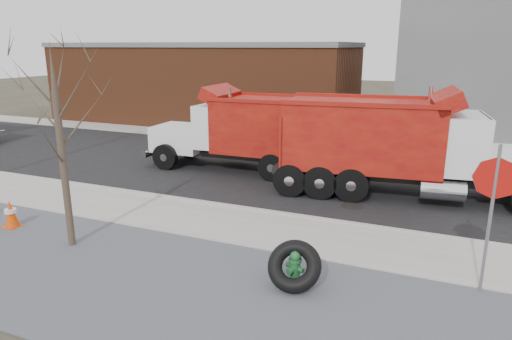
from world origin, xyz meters
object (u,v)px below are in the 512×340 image
at_px(dump_truck_red_b, 252,130).
at_px(stop_sign, 493,196).
at_px(fire_hydrant, 295,269).
at_px(truck_tire, 294,266).
at_px(dump_truck_red_a, 398,143).

bearing_deg(dump_truck_red_b, stop_sign, 138.11).
height_order(fire_hydrant, dump_truck_red_b, dump_truck_red_b).
height_order(truck_tire, dump_truck_red_b, dump_truck_red_b).
distance_m(dump_truck_red_a, dump_truck_red_b, 5.87).
relative_size(fire_hydrant, dump_truck_red_a, 0.09).
height_order(stop_sign, dump_truck_red_b, dump_truck_red_b).
bearing_deg(truck_tire, dump_truck_red_a, 80.22).
distance_m(stop_sign, dump_truck_red_b, 10.79).
bearing_deg(dump_truck_red_b, fire_hydrant, 117.20).
height_order(dump_truck_red_a, dump_truck_red_b, dump_truck_red_a).
bearing_deg(dump_truck_red_b, truck_tire, 116.96).
bearing_deg(dump_truck_red_a, truck_tire, -106.58).
distance_m(fire_hydrant, dump_truck_red_a, 7.50).
distance_m(truck_tire, dump_truck_red_a, 7.60).
xyz_separation_m(truck_tire, dump_truck_red_a, (1.27, 7.36, 1.36)).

